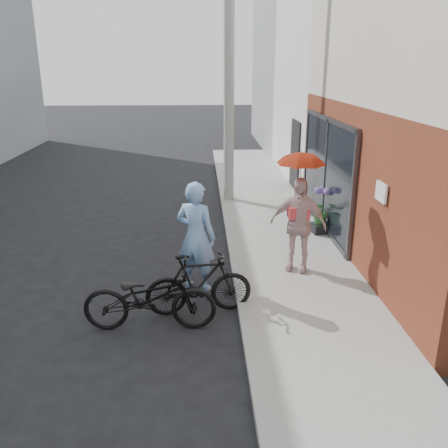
{
  "coord_description": "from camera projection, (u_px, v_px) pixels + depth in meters",
  "views": [
    {
      "loc": [
        0.34,
        -6.87,
        3.73
      ],
      "look_at": [
        0.72,
        0.88,
        1.1
      ],
      "focal_mm": 38.0,
      "sensor_mm": 36.0,
      "label": 1
    }
  ],
  "objects": [
    {
      "name": "ground",
      "position": [
        183.0,
        306.0,
        7.68
      ],
      "size": [
        80.0,
        80.0,
        0.0
      ],
      "primitive_type": "plane",
      "color": "black",
      "rests_on": "ground"
    },
    {
      "name": "sidewalk",
      "position": [
        289.0,
        254.0,
        9.65
      ],
      "size": [
        2.2,
        24.0,
        0.12
      ],
      "primitive_type": "cube",
      "color": "gray",
      "rests_on": "ground"
    },
    {
      "name": "curb",
      "position": [
        232.0,
        255.0,
        9.6
      ],
      "size": [
        0.12,
        24.0,
        0.12
      ],
      "primitive_type": "cube",
      "color": "#9E9E99",
      "rests_on": "ground"
    },
    {
      "name": "plaster_building",
      "position": [
        410.0,
        71.0,
        15.41
      ],
      "size": [
        8.0,
        6.0,
        7.0
      ],
      "primitive_type": "cube",
      "color": "white",
      "rests_on": "ground"
    },
    {
      "name": "east_building_far",
      "position": [
        347.0,
        69.0,
        22.03
      ],
      "size": [
        8.0,
        8.0,
        7.0
      ],
      "primitive_type": "cube",
      "color": "gray",
      "rests_on": "ground"
    },
    {
      "name": "utility_pole",
      "position": [
        229.0,
        73.0,
        12.29
      ],
      "size": [
        0.28,
        0.28,
        7.0
      ],
      "primitive_type": "cylinder",
      "color": "#9E9E99",
      "rests_on": "ground"
    },
    {
      "name": "officer",
      "position": [
        196.0,
        237.0,
        8.0
      ],
      "size": [
        0.83,
        0.71,
        1.92
      ],
      "primitive_type": "imported",
      "rotation": [
        0.0,
        0.0,
        2.72
      ],
      "color": "#7FA9E2",
      "rests_on": "ground"
    },
    {
      "name": "bike_left",
      "position": [
        150.0,
        298.0,
        6.88
      ],
      "size": [
        1.95,
        0.72,
        1.02
      ],
      "primitive_type": "imported",
      "rotation": [
        0.0,
        0.0,
        1.55
      ],
      "color": "black",
      "rests_on": "ground"
    },
    {
      "name": "bike_right",
      "position": [
        199.0,
        284.0,
        7.33
      ],
      "size": [
        1.71,
        0.67,
        1.0
      ],
      "primitive_type": "imported",
      "rotation": [
        0.0,
        0.0,
        1.7
      ],
      "color": "black",
      "rests_on": "ground"
    },
    {
      "name": "kimono_woman",
      "position": [
        298.0,
        224.0,
        8.52
      ],
      "size": [
        1.1,
        0.8,
        1.74
      ],
      "primitive_type": "imported",
      "rotation": [
        0.0,
        0.0,
        -0.41
      ],
      "color": "beige",
      "rests_on": "sidewalk"
    },
    {
      "name": "parasol",
      "position": [
        301.0,
        157.0,
        8.13
      ],
      "size": [
        0.82,
        0.82,
        0.72
      ],
      "primitive_type": "imported",
      "color": "red",
      "rests_on": "kimono_woman"
    },
    {
      "name": "planter",
      "position": [
        320.0,
        228.0,
        10.67
      ],
      "size": [
        0.44,
        0.44,
        0.2
      ],
      "primitive_type": "cube",
      "rotation": [
        0.0,
        0.0,
        0.15
      ],
      "color": "black",
      "rests_on": "sidewalk"
    },
    {
      "name": "potted_plant",
      "position": [
        321.0,
        212.0,
        10.55
      ],
      "size": [
        0.49,
        0.42,
        0.54
      ],
      "primitive_type": "imported",
      "color": "#285C25",
      "rests_on": "planter"
    }
  ]
}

